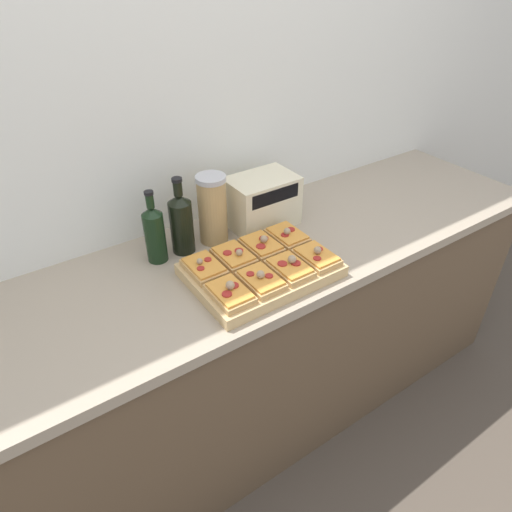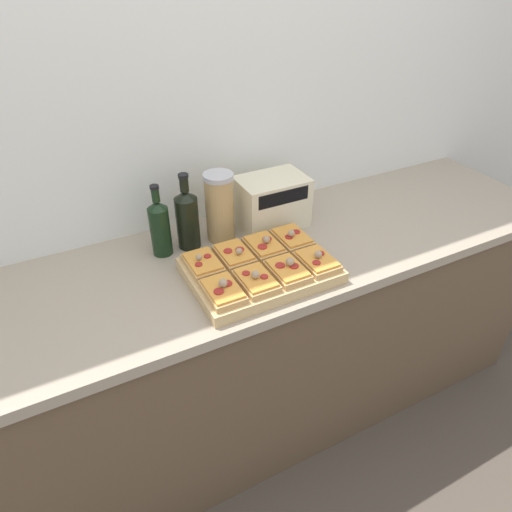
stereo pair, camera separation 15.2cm
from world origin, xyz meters
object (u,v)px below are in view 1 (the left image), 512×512
cutting_board (261,270)px  toaster_oven (262,201)px  wine_bottle (181,222)px  grain_jar_tall (212,209)px  olive_oil_bottle (155,233)px

cutting_board → toaster_oven: toaster_oven is taller
cutting_board → wine_bottle: size_ratio=1.66×
cutting_board → grain_jar_tall: 0.30m
olive_oil_bottle → grain_jar_tall: olive_oil_bottle is taller
cutting_board → olive_oil_bottle: size_ratio=1.78×
olive_oil_bottle → wine_bottle: bearing=0.0°
cutting_board → grain_jar_tall: grain_jar_tall is taller
olive_oil_bottle → grain_jar_tall: (0.23, 0.00, 0.02)m
grain_jar_tall → toaster_oven: 0.22m
olive_oil_bottle → toaster_oven: bearing=-0.1°
wine_bottle → grain_jar_tall: wine_bottle is taller
olive_oil_bottle → toaster_oven: size_ratio=0.93×
cutting_board → olive_oil_bottle: 0.38m
wine_bottle → toaster_oven: size_ratio=1.00×
grain_jar_tall → wine_bottle: bearing=180.0°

